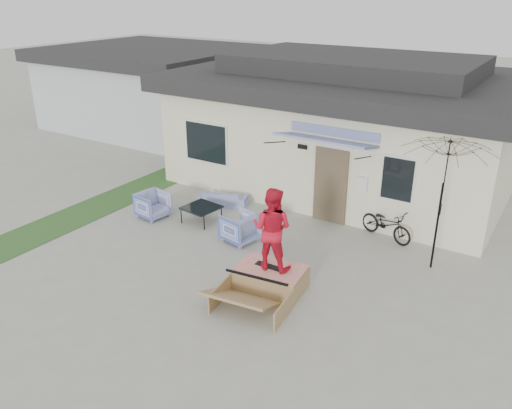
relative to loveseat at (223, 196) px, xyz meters
The scene contains 13 objects.
ground 4.42m from the loveseat, 60.57° to the right, with size 90.00×90.00×0.00m, color #9B9B8F.
grass_strip 3.56m from the loveseat, 148.72° to the right, with size 1.40×8.00×0.01m, color #2A5224.
house 4.97m from the loveseat, 62.42° to the left, with size 10.80×8.49×4.10m.
neighbor_house 10.47m from the loveseat, 143.53° to the left, with size 8.60×7.60×3.50m.
loveseat is the anchor object (origin of this frame).
armchair_left 2.11m from the loveseat, 122.67° to the right, with size 0.78×0.73×0.80m, color #2F47A8.
armchair_right 2.44m from the loveseat, 43.82° to the right, with size 0.81×0.76×0.83m, color #2F47A8.
coffee_table 1.30m from the loveseat, 81.37° to the right, with size 0.88×0.88×0.44m, color black.
bicycle 4.88m from the loveseat, ahead, with size 0.54×1.54×0.98m, color black.
patio_umbrella 6.45m from the loveseat, ahead, with size 2.18×2.04×2.20m.
skate_ramp 4.78m from the loveseat, 41.81° to the right, with size 1.43×1.90×0.48m, color #967648, non-canonical shape.
skateboard 4.75m from the loveseat, 41.43° to the right, with size 0.75×0.19×0.05m, color black.
skater 4.88m from the loveseat, 41.43° to the right, with size 0.88×0.68×1.81m, color red.
Camera 1 is at (6.29, -7.63, 6.07)m, focal length 36.26 mm.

